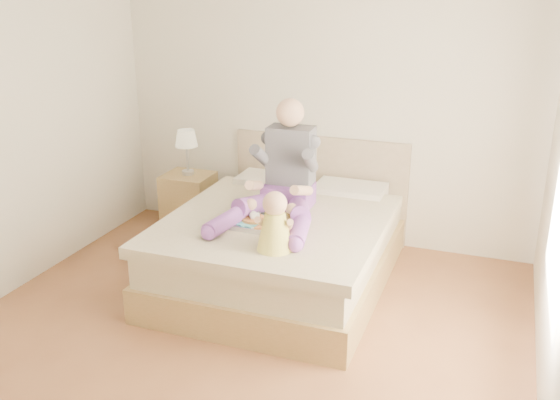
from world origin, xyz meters
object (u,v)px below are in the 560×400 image
(nightstand, at_px, (189,201))
(adult, at_px, (283,180))
(tray, at_px, (265,222))
(bed, at_px, (285,243))
(baby, at_px, (275,226))

(nightstand, xyz_separation_m, adult, (1.28, -0.74, 0.60))
(tray, bearing_deg, bed, 87.50)
(bed, bearing_deg, adult, -95.09)
(nightstand, height_order, baby, baby)
(adult, bearing_deg, baby, -76.05)
(adult, relative_size, tray, 2.26)
(nightstand, height_order, tray, tray)
(bed, xyz_separation_m, adult, (-0.00, -0.03, 0.56))
(bed, height_order, nightstand, bed)
(baby, bearing_deg, nightstand, 126.64)
(nightstand, xyz_separation_m, tray, (1.25, -1.07, 0.36))
(bed, xyz_separation_m, baby, (0.20, -0.75, 0.47))
(baby, bearing_deg, tray, 112.02)
(nightstand, bearing_deg, bed, -29.43)
(nightstand, bearing_deg, tray, -41.05)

